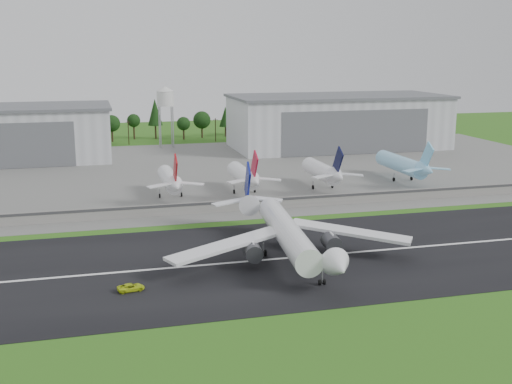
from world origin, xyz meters
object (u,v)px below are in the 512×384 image
object	(u,v)px
parked_jet_red_b	(245,176)
ground_vehicle	(131,287)
main_airliner	(288,238)
parked_jet_red_a	(171,180)
parked_jet_navy	(325,172)
parked_jet_skyblue	(405,165)

from	to	relation	value
parked_jet_red_b	ground_vehicle	bearing A→B (deg)	-118.47
main_airliner	ground_vehicle	xyz separation A→B (m)	(-35.72, -11.15, -4.05)
parked_jet_red_a	ground_vehicle	bearing A→B (deg)	-102.99
ground_vehicle	parked_jet_navy	world-z (taller)	parked_jet_navy
ground_vehicle	parked_jet_navy	bearing A→B (deg)	-52.63
parked_jet_red_a	parked_jet_red_b	world-z (taller)	parked_jet_red_b
ground_vehicle	parked_jet_red_a	size ratio (longest dim) A/B	0.17
parked_jet_red_b	parked_jet_skyblue	world-z (taller)	parked_jet_skyblue
parked_jet_red_b	parked_jet_navy	distance (m)	27.47
parked_jet_red_b	parked_jet_navy	size ratio (longest dim) A/B	1.00
parked_jet_navy	parked_jet_skyblue	xyz separation A→B (m)	(32.55, 5.01, 0.02)
ground_vehicle	parked_jet_red_a	xyz separation A→B (m)	(18.01, 78.10, 5.10)
parked_jet_red_b	parked_jet_skyblue	distance (m)	60.23
main_airliner	parked_jet_red_b	bearing A→B (deg)	-89.71
ground_vehicle	parked_jet_navy	distance (m)	104.92
parked_jet_red_a	parked_jet_navy	bearing A→B (deg)	0.04
main_airliner	parked_jet_red_b	size ratio (longest dim) A/B	1.89
ground_vehicle	parked_jet_skyblue	world-z (taller)	parked_jet_skyblue
main_airliner	parked_jet_navy	bearing A→B (deg)	-111.04
ground_vehicle	parked_jet_red_a	world-z (taller)	parked_jet_red_a
parked_jet_navy	ground_vehicle	bearing A→B (deg)	-131.78
ground_vehicle	parked_jet_red_a	distance (m)	80.31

